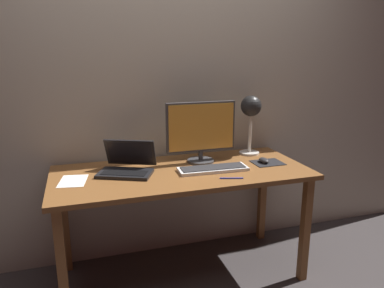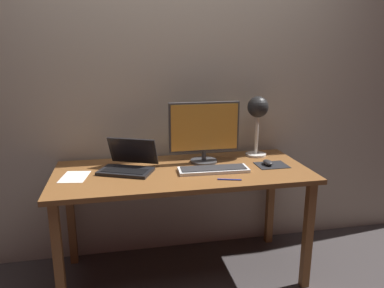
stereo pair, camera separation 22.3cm
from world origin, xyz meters
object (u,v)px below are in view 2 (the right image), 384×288
keyboard_main (213,169)px  laptop (129,161)px  monitor (204,130)px  mouse (268,163)px  pen (229,180)px  desk_lamp (258,112)px

keyboard_main → laptop: bearing=165.4°
monitor → mouse: monitor is taller
keyboard_main → pen: 0.18m
keyboard_main → laptop: 0.53m
keyboard_main → desk_lamp: desk_lamp is taller
pen → laptop: bearing=151.3°
laptop → desk_lamp: (0.91, 0.15, 0.26)m
keyboard_main → mouse: bearing=6.8°
monitor → pen: (0.06, -0.37, -0.22)m
monitor → desk_lamp: size_ratio=1.11×
keyboard_main → desk_lamp: size_ratio=1.04×
laptop → pen: (0.57, -0.31, -0.05)m
monitor → mouse: 0.47m
pen → desk_lamp: bearing=53.5°
mouse → pen: 0.40m
desk_lamp → pen: size_ratio=3.04×
laptop → pen: laptop is taller
laptop → pen: bearing=-28.7°
monitor → desk_lamp: (0.40, 0.09, 0.09)m
keyboard_main → desk_lamp: (0.39, 0.28, 0.30)m
laptop → mouse: bearing=-5.7°
monitor → keyboard_main: size_ratio=1.06×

